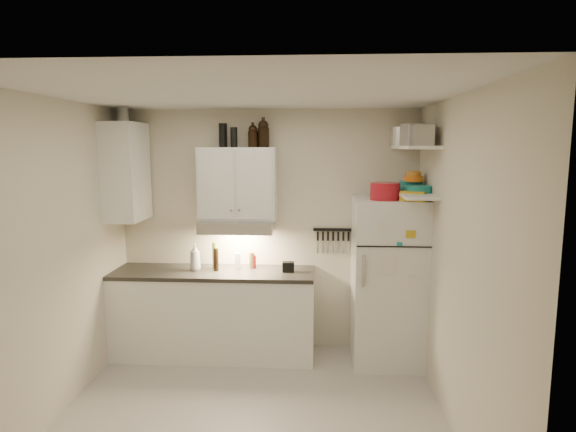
{
  "coord_description": "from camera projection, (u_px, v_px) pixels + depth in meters",
  "views": [
    {
      "loc": [
        0.51,
        -3.64,
        2.21
      ],
      "look_at": [
        0.25,
        0.9,
        1.55
      ],
      "focal_mm": 30.0,
      "sensor_mm": 36.0,
      "label": 1
    }
  ],
  "objects": [
    {
      "name": "thermos_a",
      "position": [
        234.0,
        137.0,
        4.91
      ],
      "size": [
        0.09,
        0.09,
        0.2
      ],
      "primitive_type": "cylinder",
      "rotation": [
        0.0,
        0.0,
        -0.37
      ],
      "color": "black",
      "rests_on": "upper_cabinet"
    },
    {
      "name": "spice_jar",
      "position": [
        397.0,
        194.0,
        4.7
      ],
      "size": [
        0.08,
        0.08,
        0.1
      ],
      "primitive_type": "cylinder",
      "rotation": [
        0.0,
        0.0,
        0.43
      ],
      "color": "silver",
      "rests_on": "fridge"
    },
    {
      "name": "countertop",
      "position": [
        213.0,
        273.0,
        5.03
      ],
      "size": [
        2.1,
        0.62,
        0.04
      ],
      "primitive_type": "cube",
      "color": "#2C2926",
      "rests_on": "base_cabinet"
    },
    {
      "name": "range_hood",
      "position": [
        238.0,
        226.0,
        5.02
      ],
      "size": [
        0.76,
        0.46,
        0.12
      ],
      "primitive_type": "cube",
      "color": "silver",
      "rests_on": "back_wall"
    },
    {
      "name": "side_jar",
      "position": [
        123.0,
        115.0,
        4.93
      ],
      "size": [
        0.15,
        0.15,
        0.15
      ],
      "primitive_type": "cylinder",
      "rotation": [
        0.0,
        0.0,
        -0.32
      ],
      "color": "silver",
      "rests_on": "side_cabinet"
    },
    {
      "name": "clear_bottle",
      "position": [
        238.0,
        261.0,
        5.1
      ],
      "size": [
        0.08,
        0.08,
        0.17
      ],
      "primitive_type": "cylinder",
      "rotation": [
        0.0,
        0.0,
        0.38
      ],
      "color": "silver",
      "rests_on": "countertop"
    },
    {
      "name": "base_cabinet",
      "position": [
        214.0,
        315.0,
        5.1
      ],
      "size": [
        2.1,
        0.6,
        0.88
      ],
      "primitive_type": "cube",
      "color": "white",
      "rests_on": "floor"
    },
    {
      "name": "upper_cabinet",
      "position": [
        238.0,
        184.0,
        5.02
      ],
      "size": [
        0.8,
        0.33,
        0.75
      ],
      "primitive_type": "cube",
      "color": "white",
      "rests_on": "back_wall"
    },
    {
      "name": "bowl_teal",
      "position": [
        411.0,
        186.0,
        4.81
      ],
      "size": [
        0.23,
        0.23,
        0.09
      ],
      "primitive_type": "cylinder",
      "color": "#178180",
      "rests_on": "shelf_lo"
    },
    {
      "name": "floor",
      "position": [
        251.0,
        419.0,
        3.95
      ],
      "size": [
        3.2,
        3.0,
        0.02
      ],
      "primitive_type": "cube",
      "color": "#B6B0A8",
      "rests_on": "ground"
    },
    {
      "name": "dutch_oven",
      "position": [
        385.0,
        191.0,
        4.62
      ],
      "size": [
        0.34,
        0.34,
        0.17
      ],
      "primitive_type": "cylinder",
      "rotation": [
        0.0,
        0.0,
        -0.23
      ],
      "color": "#A4131F",
      "rests_on": "fridge"
    },
    {
      "name": "red_jar",
      "position": [
        253.0,
        261.0,
        5.14
      ],
      "size": [
        0.09,
        0.09,
        0.14
      ],
      "primitive_type": "cylinder",
      "rotation": [
        0.0,
        0.0,
        0.38
      ],
      "color": "#A4131F",
      "rests_on": "countertop"
    },
    {
      "name": "growler_a",
      "position": [
        253.0,
        136.0,
        4.96
      ],
      "size": [
        0.11,
        0.11,
        0.24
      ],
      "primitive_type": null,
      "rotation": [
        0.0,
        0.0,
        -0.14
      ],
      "color": "black",
      "rests_on": "upper_cabinet"
    },
    {
      "name": "knife_strip",
      "position": [
        333.0,
        230.0,
        5.18
      ],
      "size": [
        0.42,
        0.02,
        0.03
      ],
      "primitive_type": "cube",
      "color": "black",
      "rests_on": "back_wall"
    },
    {
      "name": "caddy",
      "position": [
        288.0,
        267.0,
        4.98
      ],
      "size": [
        0.12,
        0.09,
        0.1
      ],
      "primitive_type": "cube",
      "rotation": [
        0.0,
        0.0,
        0.04
      ],
      "color": "black",
      "rests_on": "countertop"
    },
    {
      "name": "tin_a",
      "position": [
        414.0,
        135.0,
        4.42
      ],
      "size": [
        0.24,
        0.22,
        0.2
      ],
      "primitive_type": "cube",
      "rotation": [
        0.0,
        0.0,
        0.25
      ],
      "color": "#AAAAAD",
      "rests_on": "shelf_hi"
    },
    {
      "name": "tin_b",
      "position": [
        422.0,
        135.0,
        4.22
      ],
      "size": [
        0.19,
        0.19,
        0.18
      ],
      "primitive_type": "cube",
      "rotation": [
        0.0,
        0.0,
        -0.02
      ],
      "color": "#AAAAAD",
      "rests_on": "shelf_hi"
    },
    {
      "name": "plates",
      "position": [
        418.0,
        189.0,
        4.58
      ],
      "size": [
        0.34,
        0.34,
        0.07
      ],
      "primitive_type": "cylinder",
      "rotation": [
        0.0,
        0.0,
        -0.32
      ],
      "color": "#178180",
      "rests_on": "shelf_lo"
    },
    {
      "name": "side_cabinet",
      "position": [
        126.0,
        172.0,
        4.93
      ],
      "size": [
        0.33,
        0.55,
        1.0
      ],
      "primitive_type": "cube",
      "color": "white",
      "rests_on": "left_wall"
    },
    {
      "name": "right_wall",
      "position": [
        459.0,
        267.0,
        3.67
      ],
      "size": [
        0.02,
        3.0,
        2.6
      ],
      "primitive_type": "cube",
      "color": "beige",
      "rests_on": "ground"
    },
    {
      "name": "thermos_b",
      "position": [
        223.0,
        135.0,
        5.01
      ],
      "size": [
        0.11,
        0.11,
        0.25
      ],
      "primitive_type": "cylinder",
      "rotation": [
        0.0,
        0.0,
        0.43
      ],
      "color": "black",
      "rests_on": "upper_cabinet"
    },
    {
      "name": "vinegar_bottle",
      "position": [
        216.0,
        260.0,
        5.01
      ],
      "size": [
        0.06,
        0.06,
        0.24
      ],
      "primitive_type": "cylinder",
      "rotation": [
        0.0,
        0.0,
        0.28
      ],
      "color": "black",
      "rests_on": "countertop"
    },
    {
      "name": "left_wall",
      "position": [
        50.0,
        261.0,
        3.85
      ],
      "size": [
        0.02,
        3.0,
        2.6
      ],
      "primitive_type": "cube",
      "color": "beige",
      "rests_on": "ground"
    },
    {
      "name": "back_wall",
      "position": [
        268.0,
        230.0,
        5.25
      ],
      "size": [
        3.2,
        0.02,
        2.6
      ],
      "primitive_type": "cube",
      "color": "beige",
      "rests_on": "ground"
    },
    {
      "name": "shelf_hi",
      "position": [
        415.0,
        147.0,
        4.56
      ],
      "size": [
        0.3,
        0.95,
        0.03
      ],
      "primitive_type": "cube",
      "color": "white",
      "rests_on": "right_wall"
    },
    {
      "name": "fridge",
      "position": [
        387.0,
        281.0,
        4.9
      ],
      "size": [
        0.7,
        0.68,
        1.7
      ],
      "primitive_type": "cube",
      "color": "white",
      "rests_on": "floor"
    },
    {
      "name": "bowl_orange",
      "position": [
        413.0,
        179.0,
        4.73
      ],
      "size": [
        0.18,
        0.18,
        0.06
      ],
      "primitive_type": "cylinder",
      "color": "orange",
      "rests_on": "bowl_teal"
    },
    {
      "name": "stock_pot",
      "position": [
        402.0,
        137.0,
        4.91
      ],
      "size": [
        0.3,
        0.3,
        0.19
      ],
      "primitive_type": "cylinder",
      "rotation": [
        0.0,
        0.0,
        0.16
      ],
      "color": "silver",
      "rests_on": "shelf_hi"
    },
    {
      "name": "book_stack",
      "position": [
        415.0,
        196.0,
        4.57
      ],
      "size": [
        0.32,
        0.35,
        0.09
      ],
      "primitive_type": "cube",
      "rotation": [
        0.0,
        0.0,
        -0.42
      ],
      "color": "gold",
      "rests_on": "fridge"
    },
    {
      "name": "soap_bottle",
      "position": [
        195.0,
        255.0,
        5.03
      ],
      "size": [
        0.14,
        0.14,
        0.32
      ],
      "primitive_type": "imported",
      "rotation": [
        0.0,
        0.0,
        0.16
      ],
      "color": "white",
      "rests_on": "countertop"
    },
    {
      "name": "shelf_lo",
      "position": [
        413.0,
        194.0,
        4.62
      ],
      "size": [
        0.3,
        0.95,
        0.03
      ],
      "primitive_type": "cube",
      "color": "white",
      "rests_on": "right_wall"
    },
    {
      "name": "growler_b",
      "position": [
        263.0,
        133.0,
        4.99
      ],
      "size": [
        0.12,
        0.12,
        0.29
      ],
      "primitive_type": null,
      "rotation": [
        0.0,
        0.0,
        0.01
      ],
      "color": "black",
      "rests_on": "upper_cabinet"
    },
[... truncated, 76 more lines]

